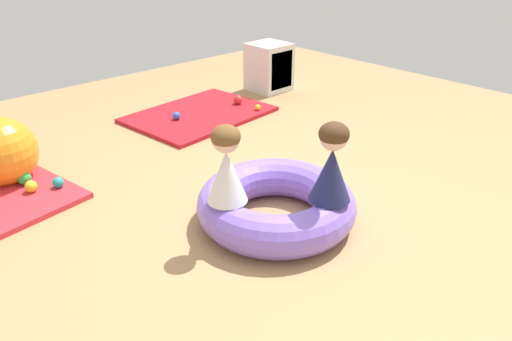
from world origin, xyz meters
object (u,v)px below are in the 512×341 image
child_in_white (226,165)px  storage_cube (270,67)px  play_ball_teal (58,182)px  play_ball_blue (176,116)px  play_ball_yellow_second (31,186)px  exercise_ball_large (2,152)px  play_ball_red (238,100)px  child_in_navy (332,163)px  inflatable_cushion (276,204)px  play_ball_green (24,178)px  play_ball_yellow (258,107)px

child_in_white → storage_cube: child_in_white is taller
play_ball_teal → storage_cube: storage_cube is taller
child_in_white → play_ball_blue: 2.20m
play_ball_yellow_second → exercise_ball_large: 0.40m
play_ball_yellow_second → play_ball_blue: bearing=17.6°
play_ball_blue → play_ball_red: (0.78, -0.06, 0.01)m
child_in_navy → play_ball_blue: (0.47, 2.36, -0.45)m
child_in_white → play_ball_blue: bearing=55.9°
play_ball_blue → play_ball_yellow_second: bearing=-162.4°
child_in_white → child_in_navy: child_in_navy is taller
inflatable_cushion → child_in_white: child_in_white is taller
play_ball_teal → play_ball_green: 0.28m
child_in_white → play_ball_red: child_in_white is taller
child_in_white → play_ball_teal: size_ratio=6.10×
inflatable_cushion → play_ball_blue: inflatable_cushion is taller
play_ball_yellow → child_in_navy: bearing=-122.3°
child_in_white → play_ball_red: 2.59m
play_ball_yellow → play_ball_teal: 2.30m
play_ball_yellow → play_ball_green: size_ratio=0.59×
play_ball_red → play_ball_blue: bearing=175.7°
child_in_navy → play_ball_teal: bearing=-35.9°
inflatable_cushion → storage_cube: storage_cube is taller
play_ball_teal → play_ball_yellow: bearing=6.0°
play_ball_yellow → play_ball_blue: bearing=155.9°
play_ball_blue → play_ball_red: bearing=-4.3°
play_ball_red → exercise_ball_large: (-2.50, -0.12, 0.18)m
child_in_navy → inflatable_cushion: bearing=-47.4°
play_ball_red → storage_cube: size_ratio=0.18×
play_ball_green → play_ball_teal: bearing=-53.1°
play_ball_green → storage_cube: (3.15, 0.53, 0.19)m
play_ball_red → play_ball_green: play_ball_green is taller
inflatable_cushion → child_in_white: (-0.36, 0.08, 0.38)m
child_in_white → play_ball_yellow: bearing=34.1°
child_in_navy → play_ball_green: size_ratio=4.89×
play_ball_blue → exercise_ball_large: size_ratio=0.15×
play_ball_blue → play_ball_red: 0.78m
play_ball_yellow_second → storage_cube: (3.16, 0.69, 0.19)m
inflatable_cushion → play_ball_yellow_second: (-1.08, 1.48, -0.05)m
child_in_navy → exercise_ball_large: 2.53m
play_ball_yellow → play_ball_yellow_second: play_ball_yellow_second is taller
child_in_navy → play_ball_yellow: (1.27, 2.00, -0.46)m
play_ball_teal → play_ball_yellow_second: size_ratio=0.90×
play_ball_yellow_second → play_ball_teal: bearing=-20.8°
play_ball_blue → storage_cube: (1.49, 0.16, 0.20)m
inflatable_cushion → storage_cube: 3.01m
inflatable_cushion → exercise_ball_large: size_ratio=2.01×
play_ball_red → play_ball_yellow: bearing=-86.3°
storage_cube → play_ball_green: bearing=-170.4°
inflatable_cushion → play_ball_red: inflatable_cushion is taller
child_in_white → play_ball_blue: (0.95, 1.94, -0.44)m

